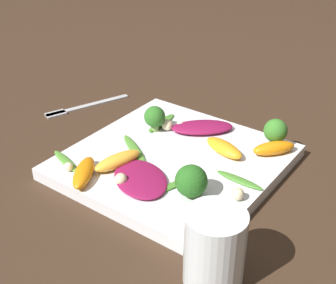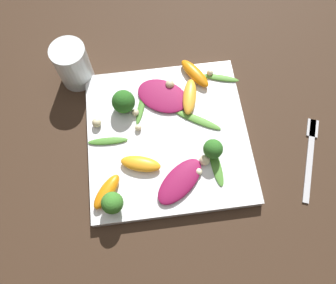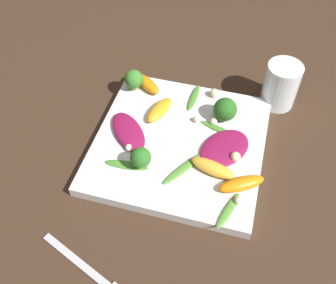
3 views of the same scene
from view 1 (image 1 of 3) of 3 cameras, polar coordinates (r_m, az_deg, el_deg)
The scene contains 25 objects.
ground_plane at distance 0.72m, azimuth 0.74°, elevation -3.10°, with size 2.40×2.40×0.00m, color #382619.
plate at distance 0.71m, azimuth 0.75°, elevation -2.45°, with size 0.30×0.30×0.02m.
drinking_glass at distance 0.51m, azimuth 5.68°, elevation -12.78°, with size 0.07×0.07×0.09m.
fork at distance 0.91m, azimuth -10.81°, elevation 4.19°, with size 0.16×0.08×0.01m.
radicchio_leaf_0 at distance 0.78m, azimuth 4.18°, elevation 1.80°, with size 0.10×0.11×0.01m.
radicchio_leaf_1 at distance 0.65m, azimuth -3.49°, elevation -4.44°, with size 0.11×0.12×0.01m.
orange_segment_0 at distance 0.67m, azimuth -10.22°, elevation -3.67°, with size 0.08×0.06×0.02m.
orange_segment_1 at distance 0.68m, azimuth -6.15°, elevation -2.27°, with size 0.08×0.04×0.02m.
orange_segment_2 at distance 0.72m, azimuth 6.84°, elevation -0.71°, with size 0.05×0.08×0.02m.
orange_segment_3 at distance 0.73m, azimuth 12.77°, elevation -0.73°, with size 0.07×0.06×0.02m.
broccoli_floret_0 at distance 0.77m, azimuth -1.63°, elevation 3.05°, with size 0.04×0.04×0.04m.
broccoli_floret_1 at distance 0.61m, azimuth 2.85°, elevation -4.79°, with size 0.04×0.04×0.05m.
broccoli_floret_2 at distance 0.74m, azimuth 12.96°, elevation 1.30°, with size 0.04×0.04×0.04m.
arugula_sprig_0 at distance 0.72m, azimuth -4.10°, elevation -0.90°, with size 0.06×0.09×0.00m.
arugula_sprig_1 at distance 0.66m, azimuth 8.81°, elevation -4.47°, with size 0.02×0.07×0.01m.
arugula_sprig_2 at distance 0.71m, azimuth -12.34°, elevation -2.30°, with size 0.04×0.07×0.00m.
arugula_sprig_3 at distance 0.80m, azimuth -0.77°, elevation 2.36°, with size 0.08×0.02×0.00m.
arugula_sprig_4 at distance 0.64m, azimuth 0.61°, elevation -5.28°, with size 0.08×0.03×0.00m.
macadamia_nut_0 at distance 0.78m, azimuth 1.50°, elevation 2.16°, with size 0.01×0.01×0.01m.
macadamia_nut_1 at distance 0.62m, azimuth 8.50°, elevation -6.29°, with size 0.02×0.02×0.02m.
macadamia_nut_2 at distance 0.65m, azimuth -5.78°, elevation -4.54°, with size 0.02×0.02×0.02m.
macadamia_nut_3 at distance 0.69m, azimuth -12.04°, elevation -2.98°, with size 0.01×0.01×0.01m.
macadamia_nut_4 at distance 0.67m, azimuth 3.55°, elevation -3.46°, with size 0.01×0.01×0.01m.
macadamia_nut_5 at distance 0.78m, azimuth -0.10°, elevation 2.10°, with size 0.02×0.02×0.02m.
macadamia_nut_6 at distance 0.64m, azimuth 2.19°, elevation -4.74°, with size 0.01×0.01×0.01m.
Camera 1 is at (0.49, 0.35, 0.40)m, focal length 50.00 mm.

